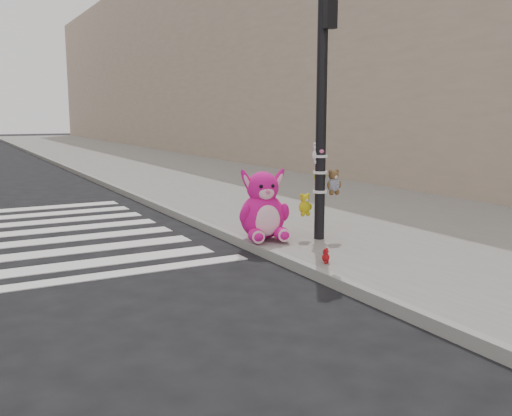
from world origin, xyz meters
TOP-DOWN VIEW (x-y plane):
  - ground at (0.00, 0.00)m, footprint 120.00×120.00m
  - sidewalk_near at (5.00, 10.00)m, footprint 7.00×80.00m
  - curb_edge at (1.55, 10.00)m, footprint 0.12×80.00m
  - bld_near at (10.50, 20.00)m, footprint 5.00×60.00m
  - signal_pole at (2.61, 1.81)m, footprint 0.68×0.48m
  - pink_bunny at (1.79, 2.17)m, footprint 0.84×0.94m
  - red_teddy at (1.80, 0.50)m, footprint 0.17×0.16m

SIDE VIEW (x-z plane):
  - ground at x=0.00m, z-range 0.00..0.00m
  - sidewalk_near at x=5.00m, z-range 0.00..0.14m
  - curb_edge at x=1.55m, z-range -0.01..0.15m
  - red_teddy at x=1.80m, z-range 0.14..0.34m
  - pink_bunny at x=1.79m, z-range 0.04..1.17m
  - signal_pole at x=2.61m, z-range -0.18..3.82m
  - bld_near at x=10.50m, z-range 0.00..10.00m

